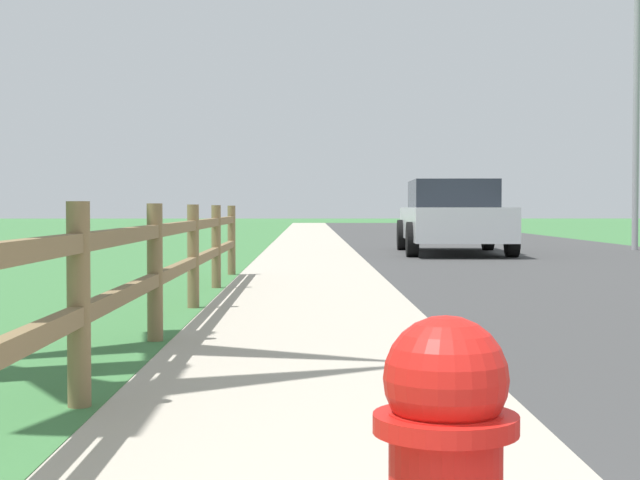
# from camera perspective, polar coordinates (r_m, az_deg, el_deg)

# --- Properties ---
(ground_plane) EXTENTS (120.00, 120.00, 0.00)m
(ground_plane) POSITION_cam_1_polar(r_m,az_deg,el_deg) (25.28, 1.64, -0.24)
(ground_plane) COLOR #386F3A
(road_asphalt) EXTENTS (7.00, 66.00, 0.01)m
(road_asphalt) POSITION_cam_1_polar(r_m,az_deg,el_deg) (27.63, 8.74, -0.07)
(road_asphalt) COLOR #3A3A3A
(road_asphalt) RESTS_ON ground
(curb_concrete) EXTENTS (6.00, 66.00, 0.01)m
(curb_concrete) POSITION_cam_1_polar(r_m,az_deg,el_deg) (27.33, -4.83, -0.07)
(curb_concrete) COLOR #ABA291
(curb_concrete) RESTS_ON ground
(grass_verge) EXTENTS (5.00, 66.00, 0.00)m
(grass_verge) POSITION_cam_1_polar(r_m,az_deg,el_deg) (27.48, -7.95, -0.07)
(grass_verge) COLOR #386F3A
(grass_verge) RESTS_ON ground
(rail_fence) EXTENTS (0.11, 13.67, 0.98)m
(rail_fence) POSITION_cam_1_polar(r_m,az_deg,el_deg) (6.91, -9.67, -1.23)
(rail_fence) COLOR brown
(rail_fence) RESTS_ON ground
(parked_suv_silver) EXTENTS (2.26, 5.06, 1.52)m
(parked_suv_silver) POSITION_cam_1_polar(r_m,az_deg,el_deg) (20.31, 7.80, 1.38)
(parked_suv_silver) COLOR #B7BABF
(parked_suv_silver) RESTS_ON ground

